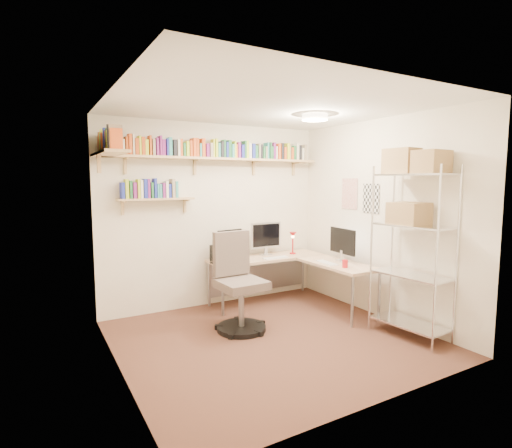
{
  "coord_description": "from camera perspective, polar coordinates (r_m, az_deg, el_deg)",
  "views": [
    {
      "loc": [
        -2.25,
        -3.58,
        1.73
      ],
      "look_at": [
        0.11,
        0.55,
        1.21
      ],
      "focal_mm": 28.0,
      "sensor_mm": 36.0,
      "label": 1
    }
  ],
  "objects": [
    {
      "name": "office_chair",
      "position": [
        4.7,
        -2.52,
        -9.25
      ],
      "size": [
        0.6,
        0.61,
        1.14
      ],
      "rotation": [
        0.0,
        0.0,
        0.05
      ],
      "color": "black",
      "rests_on": "ground"
    },
    {
      "name": "wall_shelves",
      "position": [
        5.21,
        -9.38,
        9.43
      ],
      "size": [
        3.12,
        1.09,
        0.8
      ],
      "color": "tan",
      "rests_on": "ground"
    },
    {
      "name": "ground",
      "position": [
        4.57,
        2.31,
        -16.03
      ],
      "size": [
        3.2,
        3.2,
        0.0
      ],
      "primitive_type": "plane",
      "color": "#47291E",
      "rests_on": "ground"
    },
    {
      "name": "corner_desk",
      "position": [
        5.52,
        3.1,
        -5.09
      ],
      "size": [
        1.75,
        1.67,
        1.13
      ],
      "color": "#D6B28B",
      "rests_on": "ground"
    },
    {
      "name": "room_shell",
      "position": [
        4.24,
        2.45,
        3.75
      ],
      "size": [
        3.24,
        3.04,
        2.52
      ],
      "color": "beige",
      "rests_on": "ground"
    },
    {
      "name": "wire_rack",
      "position": [
        4.64,
        21.46,
        3.1
      ],
      "size": [
        0.47,
        0.85,
        2.08
      ],
      "rotation": [
        0.0,
        0.0,
        0.09
      ],
      "color": "silver",
      "rests_on": "ground"
    }
  ]
}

